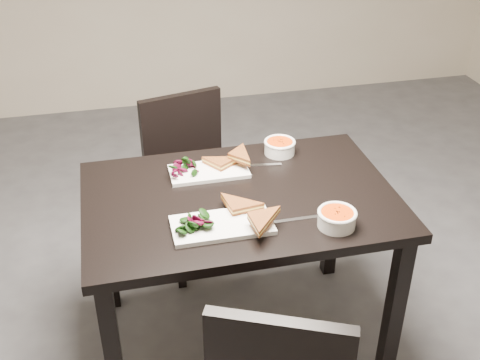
# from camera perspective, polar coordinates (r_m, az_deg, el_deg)

# --- Properties ---
(ground) EXTENTS (5.00, 5.00, 0.00)m
(ground) POSITION_cam_1_polar(r_m,az_deg,el_deg) (2.92, 3.65, -11.98)
(ground) COLOR #47474C
(ground) RESTS_ON ground
(table) EXTENTS (1.20, 0.80, 0.75)m
(table) POSITION_cam_1_polar(r_m,az_deg,el_deg) (2.36, 0.00, -3.51)
(table) COLOR black
(table) RESTS_ON ground
(chair_far) EXTENTS (0.51, 0.51, 0.85)m
(chair_far) POSITION_cam_1_polar(r_m,az_deg,el_deg) (3.01, -4.64, 0.96)
(chair_far) COLOR black
(chair_far) RESTS_ON ground
(plate_near) EXTENTS (0.36, 0.18, 0.02)m
(plate_near) POSITION_cam_1_polar(r_m,az_deg,el_deg) (2.13, -1.73, -4.33)
(plate_near) COLOR white
(plate_near) RESTS_ON table
(sandwich_near) EXTENTS (0.20, 0.16, 0.06)m
(sandwich_near) POSITION_cam_1_polar(r_m,az_deg,el_deg) (2.13, -0.11, -3.04)
(sandwich_near) COLOR brown
(sandwich_near) RESTS_ON plate_near
(salad_near) EXTENTS (0.11, 0.10, 0.05)m
(salad_near) POSITION_cam_1_polar(r_m,az_deg,el_deg) (2.09, -4.43, -3.93)
(salad_near) COLOR black
(salad_near) RESTS_ON plate_near
(soup_bowl_near) EXTENTS (0.14, 0.14, 0.06)m
(soup_bowl_near) POSITION_cam_1_polar(r_m,az_deg,el_deg) (2.14, 9.23, -3.56)
(soup_bowl_near) COLOR white
(soup_bowl_near) RESTS_ON table
(cutlery_near) EXTENTS (0.18, 0.02, 0.00)m
(cutlery_near) POSITION_cam_1_polar(r_m,az_deg,el_deg) (2.18, 5.53, -3.73)
(cutlery_near) COLOR silver
(cutlery_near) RESTS_ON table
(plate_far) EXTENTS (0.32, 0.16, 0.02)m
(plate_far) POSITION_cam_1_polar(r_m,az_deg,el_deg) (2.45, -2.99, 0.83)
(plate_far) COLOR white
(plate_far) RESTS_ON table
(sandwich_far) EXTENTS (0.20, 0.19, 0.05)m
(sandwich_far) POSITION_cam_1_polar(r_m,az_deg,el_deg) (2.43, -1.44, 1.52)
(sandwich_far) COLOR brown
(sandwich_far) RESTS_ON plate_far
(salad_far) EXTENTS (0.10, 0.09, 0.04)m
(salad_far) POSITION_cam_1_polar(r_m,az_deg,el_deg) (2.42, -5.34, 1.16)
(salad_far) COLOR black
(salad_far) RESTS_ON plate_far
(soup_bowl_far) EXTENTS (0.14, 0.14, 0.06)m
(soup_bowl_far) POSITION_cam_1_polar(r_m,az_deg,el_deg) (2.58, 3.80, 3.24)
(soup_bowl_far) COLOR white
(soup_bowl_far) RESTS_ON table
(cutlery_far) EXTENTS (0.18, 0.04, 0.00)m
(cutlery_far) POSITION_cam_1_polar(r_m,az_deg,el_deg) (2.50, 1.96, 1.44)
(cutlery_far) COLOR silver
(cutlery_far) RESTS_ON table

